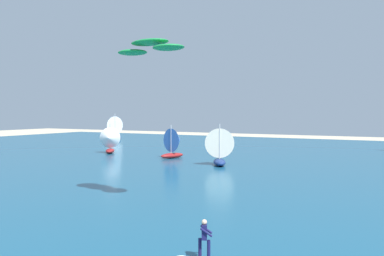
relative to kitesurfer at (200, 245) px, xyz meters
The scene contains 7 objects.
ocean 34.61m from the kitesurfer, 93.64° to the left, with size 160.00×90.00×0.10m, color navy.
kitesurfer is the anchor object (origin of this frame).
kite 14.44m from the kitesurfer, 135.04° to the left, with size 5.80×2.93×0.84m.
sailboat_outermost 30.62m from the kitesurfer, 113.27° to the left, with size 3.76×4.22×4.70m.
sailboat_far_left 37.67m from the kitesurfer, 122.36° to the left, with size 3.43×3.88×4.36m.
sailboat_mid_right 77.17m from the kitesurfer, 131.88° to the left, with size 5.04×4.48×5.67m.
sailboat_trailing 45.09m from the kitesurfer, 134.33° to the left, with size 3.49×3.80×4.22m.
Camera 1 is at (9.92, 0.89, 6.16)m, focal length 38.84 mm.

